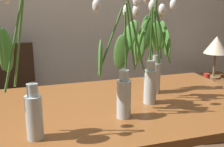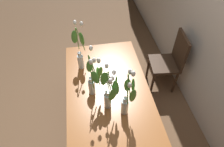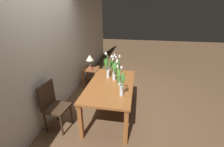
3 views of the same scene
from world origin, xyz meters
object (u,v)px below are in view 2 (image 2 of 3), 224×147
(tulip_vase_3, at_px, (127,98))
(dining_table, at_px, (108,94))
(tulip_vase_1, at_px, (80,53))
(tulip_vase_0, at_px, (93,78))
(tulip_vase_2, at_px, (110,92))
(dining_chair, at_px, (170,60))

(tulip_vase_3, bearing_deg, dining_table, -156.30)
(tulip_vase_1, relative_size, tulip_vase_3, 1.02)
(tulip_vase_0, distance_m, tulip_vase_2, 0.24)
(tulip_vase_2, bearing_deg, tulip_vase_0, -146.70)
(tulip_vase_2, distance_m, tulip_vase_3, 0.17)
(dining_table, height_order, tulip_vase_3, tulip_vase_3)
(dining_table, height_order, tulip_vase_0, tulip_vase_0)
(tulip_vase_2, bearing_deg, tulip_vase_1, -159.30)
(tulip_vase_0, distance_m, tulip_vase_3, 0.40)
(dining_table, bearing_deg, tulip_vase_1, -148.56)
(tulip_vase_2, xyz_separation_m, dining_chair, (-0.78, 1.00, -0.45))
(tulip_vase_3, bearing_deg, dining_chair, 135.31)
(dining_table, relative_size, tulip_vase_1, 2.73)
(tulip_vase_1, distance_m, dining_chair, 1.32)
(tulip_vase_1, bearing_deg, tulip_vase_3, 28.33)
(dining_table, distance_m, tulip_vase_3, 0.45)
(tulip_vase_2, distance_m, dining_chair, 1.34)
(dining_table, relative_size, tulip_vase_0, 2.75)
(tulip_vase_1, bearing_deg, tulip_vase_0, 14.21)
(tulip_vase_0, bearing_deg, tulip_vase_2, 33.30)
(tulip_vase_2, relative_size, tulip_vase_3, 0.95)
(tulip_vase_1, bearing_deg, dining_table, 31.44)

